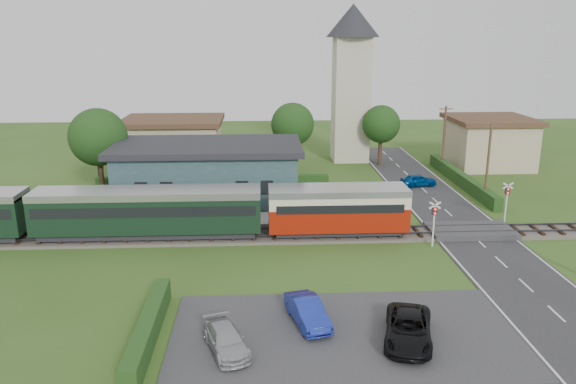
{
  "coord_description": "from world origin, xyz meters",
  "views": [
    {
      "loc": [
        -5.51,
        -36.49,
        14.21
      ],
      "look_at": [
        -3.45,
        4.0,
        2.86
      ],
      "focal_mm": 35.0,
      "sensor_mm": 36.0,
      "label": 1
    }
  ],
  "objects_px": {
    "church_tower": "(352,72)",
    "pedestrian_near": "(290,207)",
    "station_building": "(208,173)",
    "car_on_road": "(418,180)",
    "house_east": "(489,141)",
    "pedestrian_far": "(107,210)",
    "car_park_dark": "(408,329)",
    "crossing_signal_near": "(434,217)",
    "car_park_silver": "(226,340)",
    "house_west": "(174,143)",
    "equipment_hut": "(97,204)",
    "train": "(103,211)",
    "car_park_blue": "(308,311)",
    "crossing_signal_far": "(507,197)"
  },
  "relations": [
    {
      "from": "church_tower",
      "to": "pedestrian_near",
      "type": "xyz_separation_m",
      "value": [
        -8.2,
        -22.6,
        -8.97
      ]
    },
    {
      "from": "house_east",
      "to": "car_park_dark",
      "type": "bearing_deg",
      "value": -116.73
    },
    {
      "from": "station_building",
      "to": "house_west",
      "type": "height_order",
      "value": "house_west"
    },
    {
      "from": "pedestrian_near",
      "to": "pedestrian_far",
      "type": "distance_m",
      "value": 14.04
    },
    {
      "from": "car_park_dark",
      "to": "crossing_signal_far",
      "type": "bearing_deg",
      "value": 69.56
    },
    {
      "from": "church_tower",
      "to": "car_on_road",
      "type": "relative_size",
      "value": 5.07
    },
    {
      "from": "car_park_blue",
      "to": "car_on_road",
      "type": "bearing_deg",
      "value": 49.17
    },
    {
      "from": "car_park_dark",
      "to": "crossing_signal_near",
      "type": "bearing_deg",
      "value": 82.99
    },
    {
      "from": "car_park_silver",
      "to": "car_park_dark",
      "type": "distance_m",
      "value": 8.65
    },
    {
      "from": "train",
      "to": "car_park_silver",
      "type": "relative_size",
      "value": 11.48
    },
    {
      "from": "train",
      "to": "church_tower",
      "type": "relative_size",
      "value": 2.45
    },
    {
      "from": "car_park_blue",
      "to": "car_park_silver",
      "type": "bearing_deg",
      "value": -163.79
    },
    {
      "from": "car_park_dark",
      "to": "pedestrian_far",
      "type": "relative_size",
      "value": 2.7
    },
    {
      "from": "car_on_road",
      "to": "pedestrian_far",
      "type": "height_order",
      "value": "pedestrian_far"
    },
    {
      "from": "house_west",
      "to": "crossing_signal_near",
      "type": "distance_m",
      "value": 33.22
    },
    {
      "from": "station_building",
      "to": "crossing_signal_near",
      "type": "distance_m",
      "value": 19.98
    },
    {
      "from": "station_building",
      "to": "crossing_signal_far",
      "type": "xyz_separation_m",
      "value": [
        23.6,
        -6.6,
        -0.55
      ]
    },
    {
      "from": "pedestrian_near",
      "to": "house_east",
      "type": "bearing_deg",
      "value": -141.56
    },
    {
      "from": "car_park_blue",
      "to": "train",
      "type": "bearing_deg",
      "value": 121.87
    },
    {
      "from": "house_east",
      "to": "car_park_dark",
      "type": "relative_size",
      "value": 1.88
    },
    {
      "from": "equipment_hut",
      "to": "station_building",
      "type": "height_order",
      "value": "station_building"
    },
    {
      "from": "train",
      "to": "pedestrian_far",
      "type": "relative_size",
      "value": 24.96
    },
    {
      "from": "house_east",
      "to": "car_park_dark",
      "type": "height_order",
      "value": "house_east"
    },
    {
      "from": "crossing_signal_near",
      "to": "car_park_blue",
      "type": "relative_size",
      "value": 0.84
    },
    {
      "from": "church_tower",
      "to": "house_east",
      "type": "height_order",
      "value": "church_tower"
    },
    {
      "from": "station_building",
      "to": "car_park_silver",
      "type": "bearing_deg",
      "value": -83.43
    },
    {
      "from": "church_tower",
      "to": "pedestrian_far",
      "type": "distance_m",
      "value": 33.19
    },
    {
      "from": "house_east",
      "to": "pedestrian_far",
      "type": "distance_m",
      "value": 41.82
    },
    {
      "from": "crossing_signal_far",
      "to": "car_on_road",
      "type": "distance_m",
      "value": 11.83
    },
    {
      "from": "car_park_silver",
      "to": "car_on_road",
      "type": "bearing_deg",
      "value": 40.31
    },
    {
      "from": "car_park_blue",
      "to": "church_tower",
      "type": "bearing_deg",
      "value": 63.55
    },
    {
      "from": "station_building",
      "to": "car_on_road",
      "type": "height_order",
      "value": "station_building"
    },
    {
      "from": "house_west",
      "to": "car_park_blue",
      "type": "xyz_separation_m",
      "value": [
        11.78,
        -35.87,
        -2.07
      ]
    },
    {
      "from": "crossing_signal_near",
      "to": "pedestrian_far",
      "type": "xyz_separation_m",
      "value": [
        -23.63,
        5.42,
        -0.83
      ]
    },
    {
      "from": "church_tower",
      "to": "pedestrian_far",
      "type": "bearing_deg",
      "value": -134.04
    },
    {
      "from": "house_west",
      "to": "car_park_silver",
      "type": "relative_size",
      "value": 2.87
    },
    {
      "from": "car_park_blue",
      "to": "pedestrian_far",
      "type": "xyz_separation_m",
      "value": [
        -14.01,
        15.88,
        0.59
      ]
    },
    {
      "from": "church_tower",
      "to": "car_on_road",
      "type": "bearing_deg",
      "value": -68.88
    },
    {
      "from": "car_park_blue",
      "to": "car_park_silver",
      "type": "height_order",
      "value": "car_park_blue"
    },
    {
      "from": "house_west",
      "to": "house_east",
      "type": "relative_size",
      "value": 1.23
    },
    {
      "from": "equipment_hut",
      "to": "church_tower",
      "type": "distance_m",
      "value": 33.48
    },
    {
      "from": "train",
      "to": "pedestrian_near",
      "type": "xyz_separation_m",
      "value": [
        13.52,
        3.4,
        -0.93
      ]
    },
    {
      "from": "crossing_signal_near",
      "to": "car_park_blue",
      "type": "xyz_separation_m",
      "value": [
        -9.62,
        -10.46,
        -1.42
      ]
    },
    {
      "from": "station_building",
      "to": "car_park_silver",
      "type": "xyz_separation_m",
      "value": [
        2.79,
        -24.24,
        -2.07
      ]
    },
    {
      "from": "equipment_hut",
      "to": "car_on_road",
      "type": "relative_size",
      "value": 0.73
    },
    {
      "from": "station_building",
      "to": "car_park_dark",
      "type": "distance_m",
      "value": 26.54
    },
    {
      "from": "equipment_hut",
      "to": "train",
      "type": "height_order",
      "value": "train"
    },
    {
      "from": "crossing_signal_near",
      "to": "pedestrian_far",
      "type": "distance_m",
      "value": 24.26
    },
    {
      "from": "church_tower",
      "to": "car_park_silver",
      "type": "distance_m",
      "value": 44.07
    },
    {
      "from": "equipment_hut",
      "to": "crossing_signal_far",
      "type": "bearing_deg",
      "value": -1.46
    }
  ]
}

